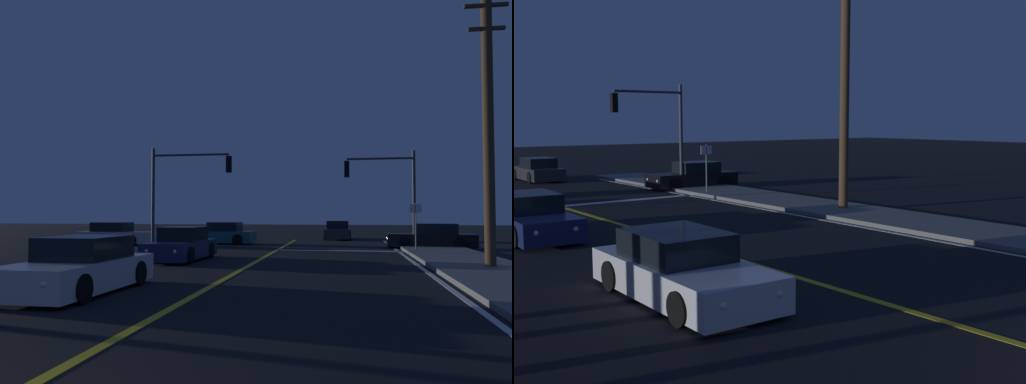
# 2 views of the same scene
# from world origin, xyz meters

# --- Properties ---
(sidewalk_right) EXTENTS (3.20, 44.02, 0.15)m
(sidewalk_right) POSITION_xyz_m (7.90, 12.23, 0.07)
(sidewalk_right) COLOR slate
(sidewalk_right) RESTS_ON ground
(lane_line_center) EXTENTS (0.20, 41.57, 0.01)m
(lane_line_center) POSITION_xyz_m (0.00, 12.23, 0.01)
(lane_line_center) COLOR gold
(lane_line_center) RESTS_ON ground
(lane_line_edge_right) EXTENTS (0.16, 41.57, 0.01)m
(lane_line_edge_right) POSITION_xyz_m (6.05, 12.23, 0.01)
(lane_line_edge_right) COLOR white
(lane_line_edge_right) RESTS_ON ground
(stop_bar) EXTENTS (6.30, 0.50, 0.01)m
(stop_bar) POSITION_xyz_m (3.15, 22.96, 0.01)
(stop_bar) COLOR white
(stop_bar) RESTS_ON ground
(car_distant_tail_teal) EXTENTS (4.21, 2.08, 1.34)m
(car_distant_tail_teal) POSITION_xyz_m (-4.07, 27.65, 0.58)
(car_distant_tail_teal) COLOR #195960
(car_distant_tail_teal) RESTS_ON ground
(car_side_waiting_white) EXTENTS (2.07, 4.75, 1.34)m
(car_side_waiting_white) POSITION_xyz_m (-2.89, 8.22, 0.58)
(car_side_waiting_white) COLOR silver
(car_side_waiting_white) RESTS_ON ground
(car_following_oncoming_black) EXTENTS (4.64, 2.01, 1.34)m
(car_following_oncoming_black) POSITION_xyz_m (8.05, 25.71, 0.58)
(car_following_oncoming_black) COLOR black
(car_following_oncoming_black) RESTS_ON ground
(car_lead_oncoming_navy) EXTENTS (1.95, 4.52, 1.34)m
(car_lead_oncoming_navy) POSITION_xyz_m (-3.12, 16.76, 0.58)
(car_lead_oncoming_navy) COLOR navy
(car_lead_oncoming_navy) RESTS_ON ground
(car_mid_block_charcoal) EXTENTS (1.90, 4.44, 1.34)m
(car_mid_block_charcoal) POSITION_xyz_m (2.91, 34.44, 0.58)
(car_mid_block_charcoal) COLOR #2D2D33
(car_mid_block_charcoal) RESTS_ON ground
(car_parked_curb_silver) EXTENTS (4.71, 2.07, 1.34)m
(car_parked_curb_silver) POSITION_xyz_m (-10.31, 25.98, 0.58)
(car_parked_curb_silver) COLOR #B2B5BA
(car_parked_curb_silver) RESTS_ON ground
(traffic_signal_near_right) EXTENTS (3.78, 0.28, 5.27)m
(traffic_signal_near_right) POSITION_xyz_m (5.70, 25.26, 3.52)
(traffic_signal_near_right) COLOR #38383D
(traffic_signal_near_right) RESTS_ON ground
(traffic_signal_far_left) EXTENTS (4.55, 0.28, 5.51)m
(traffic_signal_far_left) POSITION_xyz_m (-5.42, 23.86, 3.72)
(traffic_signal_far_left) COLOR #38383D
(traffic_signal_far_left) RESTS_ON ground
(utility_pole_right) EXTENTS (1.41, 0.36, 9.54)m
(utility_pole_right) POSITION_xyz_m (8.20, 14.83, 4.88)
(utility_pole_right) COLOR #4C3823
(utility_pole_right) RESTS_ON ground
(street_sign_corner) EXTENTS (0.56, 0.07, 2.38)m
(street_sign_corner) POSITION_xyz_m (6.80, 22.46, 1.60)
(street_sign_corner) COLOR slate
(street_sign_corner) RESTS_ON ground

